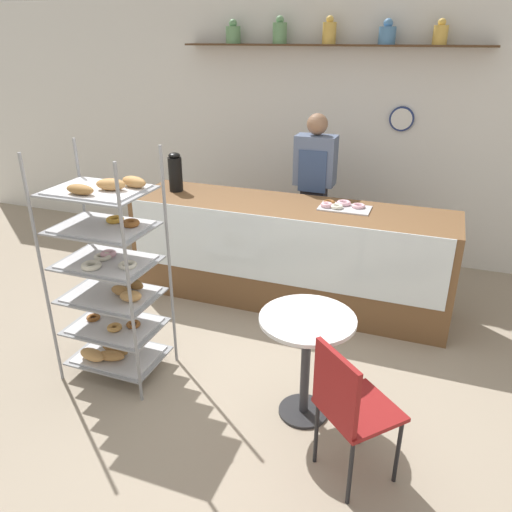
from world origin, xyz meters
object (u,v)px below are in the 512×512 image
Objects in this scene: cafe_chair at (348,403)px; donut_tray_counter at (342,206)px; pastry_rack at (110,279)px; cafe_table at (306,344)px; coffee_carafe at (175,172)px; person_worker at (314,192)px.

cafe_chair is 1.97× the size of donut_tray_counter.
pastry_rack is at bearing -129.45° from donut_tray_counter.
cafe_chair is (1.76, -0.41, -0.24)m from pastry_rack.
pastry_rack is 2.27× the size of cafe_table.
coffee_carafe is at bearing -0.53° from cafe_chair.
person_worker is 2.64m from cafe_chair.
pastry_rack is at bearing -114.03° from person_worker.
coffee_carafe is 0.84× the size of donut_tray_counter.
cafe_table is at bearing -76.45° from person_worker.
donut_tray_counter is (-0.12, 1.54, 0.42)m from cafe_table.
donut_tray_counter is (1.60, 0.04, -0.16)m from coffee_carafe.
pastry_rack is at bearing 29.57° from cafe_chair.
person_worker reaches higher than cafe_chair.
cafe_chair reaches higher than cafe_table.
donut_tray_counter is at bearing -53.31° from person_worker.
pastry_rack reaches higher than person_worker.
person_worker is 2.13m from cafe_table.
person_worker is 1.92× the size of cafe_chair.
cafe_table is 0.85× the size of cafe_chair.
pastry_rack is 1.60m from coffee_carafe.
cafe_chair is at bearing -43.24° from coffee_carafe.
donut_tray_counter reaches higher than cafe_table.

